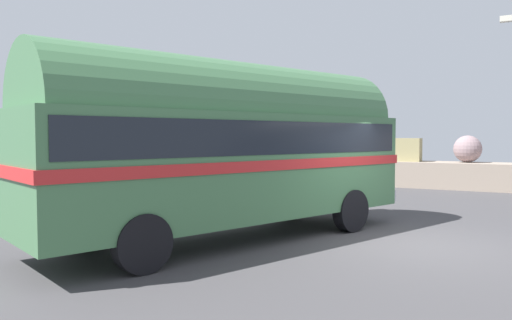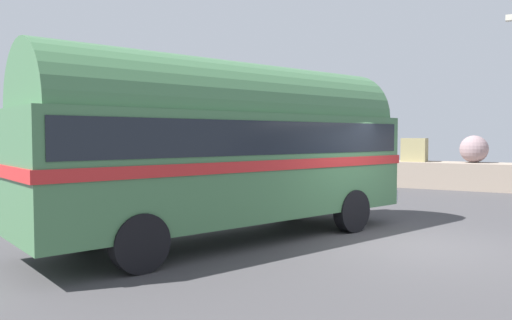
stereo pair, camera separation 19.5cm
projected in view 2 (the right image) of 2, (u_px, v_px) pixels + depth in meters
The scene contains 3 objects.
ground at pixel (410, 246), 9.75m from camera, with size 32.00×26.00×0.02m.
breakwater at pixel (479, 172), 19.85m from camera, with size 31.36×1.91×2.40m.
vintage_coach at pixel (230, 143), 10.18m from camera, with size 5.31×8.87×3.70m.
Camera 2 is at (2.06, -9.91, 2.18)m, focal length 34.44 mm.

